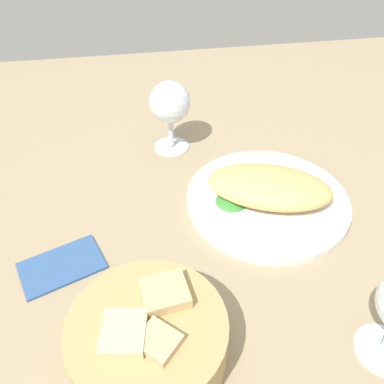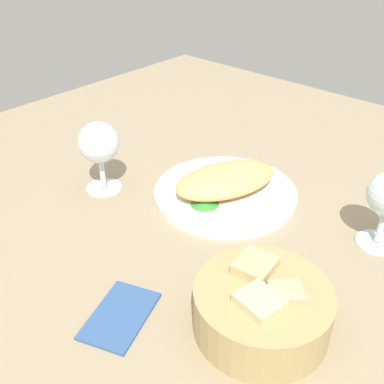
{
  "view_description": "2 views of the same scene",
  "coord_description": "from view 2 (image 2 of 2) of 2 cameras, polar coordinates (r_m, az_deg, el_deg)",
  "views": [
    {
      "loc": [
        13.66,
        43.78,
        43.7
      ],
      "look_at": [
        5.65,
        -2.25,
        3.74
      ],
      "focal_mm": 37.02,
      "sensor_mm": 36.0,
      "label": 1
    },
    {
      "loc": [
        50.7,
        41.42,
        46.54
      ],
      "look_at": [
        3.3,
        -0.96,
        5.99
      ],
      "focal_mm": 42.95,
      "sensor_mm": 36.0,
      "label": 2
    }
  ],
  "objects": [
    {
      "name": "omelette",
      "position": [
        0.84,
        4.22,
        1.52
      ],
      "size": [
        22.18,
        17.04,
        4.38
      ],
      "primitive_type": "ellipsoid",
      "rotation": [
        0.0,
        0.0,
        -0.37
      ],
      "color": "#E5B26A",
      "rests_on": "plate"
    },
    {
      "name": "lettuce_garnish",
      "position": [
        0.8,
        1.59,
        -1.17
      ],
      "size": [
        5.09,
        5.09,
        1.13
      ],
      "primitive_type": "cone",
      "color": "#3B8D39",
      "rests_on": "plate"
    },
    {
      "name": "wine_glass_near",
      "position": [
        0.85,
        -11.47,
        5.69
      ],
      "size": [
        7.6,
        7.6,
        13.56
      ],
      "color": "silver",
      "rests_on": "ground_plane"
    },
    {
      "name": "plate",
      "position": [
        0.85,
        4.15,
        -0.15
      ],
      "size": [
        26.33,
        26.33,
        1.4
      ],
      "primitive_type": "cylinder",
      "color": "white",
      "rests_on": "ground_plane"
    },
    {
      "name": "folded_napkin",
      "position": [
        0.63,
        -8.94,
        -14.79
      ],
      "size": [
        12.75,
        10.41,
        0.8
      ],
      "primitive_type": "cube",
      "rotation": [
        0.0,
        0.0,
        0.36
      ],
      "color": "#33568E",
      "rests_on": "ground_plane"
    },
    {
      "name": "ground_plane",
      "position": [
        0.81,
        2.07,
        -3.48
      ],
      "size": [
        140.0,
        140.0,
        2.0
      ],
      "primitive_type": "cube",
      "color": "#9D8A6B"
    },
    {
      "name": "bread_basket",
      "position": [
        0.6,
        8.67,
        -13.95
      ],
      "size": [
        17.39,
        17.39,
        7.79
      ],
      "color": "tan",
      "rests_on": "ground_plane"
    }
  ]
}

